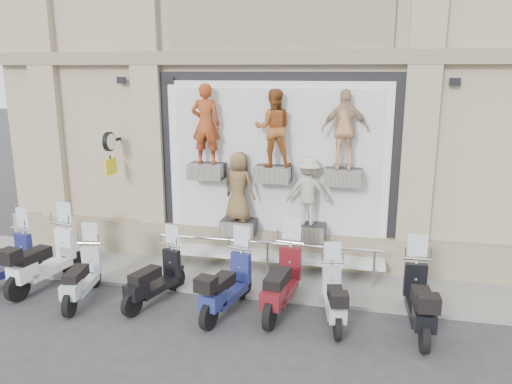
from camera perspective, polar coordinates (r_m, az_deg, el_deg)
ground at (r=9.58m, az=-1.14°, el=-14.84°), size 90.00×90.00×0.00m
sidewalk at (r=11.40m, az=1.40°, el=-9.72°), size 16.00×2.20×0.08m
building at (r=15.36m, az=5.32°, el=19.02°), size 14.00×8.60×12.00m
shop_vitrine at (r=11.29m, az=2.38°, el=2.74°), size 5.60×0.83×4.30m
guard_rail at (r=11.15m, az=1.31°, el=-7.92°), size 5.06×0.10×0.93m
clock_sign_bracket at (r=12.29m, az=-16.36°, el=4.88°), size 0.10×0.80×1.02m
scooter_b at (r=11.67m, az=-23.14°, el=-5.98°), size 0.95×2.20×1.73m
scooter_c at (r=10.71m, az=-19.38°, el=-8.07°), size 0.84×1.89×1.49m
scooter_d at (r=10.25m, az=-11.58°, el=-8.55°), size 1.04×1.90×1.48m
scooter_e at (r=9.66m, az=-3.33°, el=-9.41°), size 0.97×2.02×1.58m
scooter_f at (r=9.70m, az=2.97°, el=-8.90°), size 0.83×2.15×1.70m
scooter_g at (r=9.44m, az=8.97°, el=-10.77°), size 0.79×1.77×1.39m
scooter_h at (r=9.47m, az=18.28°, el=-10.49°), size 0.69×2.01×1.61m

